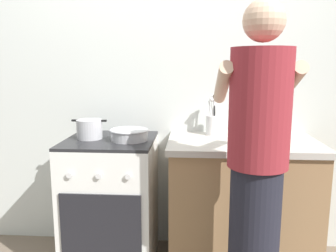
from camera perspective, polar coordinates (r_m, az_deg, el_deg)
The scene contains 8 objects.
back_wall at distance 2.60m, azimuth 3.90°, elevation 6.86°, with size 3.20×0.10×2.50m.
countertop at distance 2.46m, azimuth 12.02°, elevation -12.66°, with size 1.00×0.60×0.90m.
stove_range at distance 2.50m, azimuth -9.35°, elevation -12.28°, with size 0.60×0.62×0.90m.
pot at distance 2.39m, azimuth -12.95°, elevation -0.52°, with size 0.24×0.17×0.13m.
mixing_bowl at distance 2.30m, azimuth -6.48°, elevation -1.35°, with size 0.26×0.26×0.08m.
utensil_crock at distance 2.48m, azimuth 7.50°, elevation 0.72°, with size 0.10×0.10×0.29m.
oil_bottle at distance 2.34m, azimuth 17.02°, elevation 0.03°, with size 0.07×0.07×0.25m.
person at distance 1.79m, azimuth 14.53°, elevation -7.66°, with size 0.41×0.50×1.70m.
Camera 1 is at (0.20, -2.10, 1.40)m, focal length 36.61 mm.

